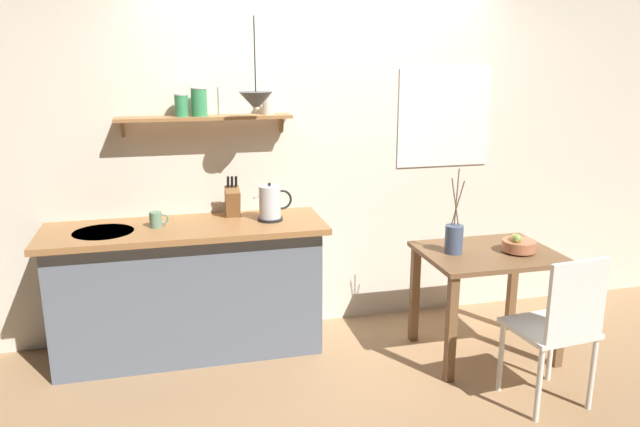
{
  "coord_description": "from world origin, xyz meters",
  "views": [
    {
      "loc": [
        -1.08,
        -3.68,
        2.02
      ],
      "look_at": [
        -0.1,
        0.25,
        0.95
      ],
      "focal_mm": 34.55,
      "sensor_mm": 36.0,
      "label": 1
    }
  ],
  "objects_px": {
    "dining_table": "(487,270)",
    "pendant_lamp": "(256,101)",
    "coffee_mug_by_sink": "(156,219)",
    "twig_vase": "(454,238)",
    "electric_kettle": "(270,203)",
    "knife_block": "(232,201)",
    "fruit_bowl": "(518,245)",
    "dining_chair_near": "(560,323)"
  },
  "relations": [
    {
      "from": "coffee_mug_by_sink",
      "to": "pendant_lamp",
      "type": "height_order",
      "value": "pendant_lamp"
    },
    {
      "from": "dining_chair_near",
      "to": "pendant_lamp",
      "type": "height_order",
      "value": "pendant_lamp"
    },
    {
      "from": "twig_vase",
      "to": "knife_block",
      "type": "height_order",
      "value": "twig_vase"
    },
    {
      "from": "pendant_lamp",
      "to": "coffee_mug_by_sink",
      "type": "bearing_deg",
      "value": 174.17
    },
    {
      "from": "dining_chair_near",
      "to": "dining_table",
      "type": "bearing_deg",
      "value": 95.74
    },
    {
      "from": "knife_block",
      "to": "coffee_mug_by_sink",
      "type": "bearing_deg",
      "value": -164.26
    },
    {
      "from": "fruit_bowl",
      "to": "twig_vase",
      "type": "relative_size",
      "value": 0.39
    },
    {
      "from": "dining_chair_near",
      "to": "coffee_mug_by_sink",
      "type": "xyz_separation_m",
      "value": [
        -2.2,
        1.2,
        0.44
      ]
    },
    {
      "from": "dining_chair_near",
      "to": "knife_block",
      "type": "distance_m",
      "value": 2.21
    },
    {
      "from": "twig_vase",
      "to": "electric_kettle",
      "type": "xyz_separation_m",
      "value": [
        -1.14,
        0.45,
        0.2
      ]
    },
    {
      "from": "dining_chair_near",
      "to": "electric_kettle",
      "type": "bearing_deg",
      "value": 140.66
    },
    {
      "from": "dining_chair_near",
      "to": "twig_vase",
      "type": "bearing_deg",
      "value": 112.94
    },
    {
      "from": "dining_chair_near",
      "to": "fruit_bowl",
      "type": "height_order",
      "value": "dining_chair_near"
    },
    {
      "from": "knife_block",
      "to": "coffee_mug_by_sink",
      "type": "relative_size",
      "value": 2.36
    },
    {
      "from": "dining_table",
      "to": "coffee_mug_by_sink",
      "type": "relative_size",
      "value": 7.14
    },
    {
      "from": "pendant_lamp",
      "to": "twig_vase",
      "type": "bearing_deg",
      "value": -17.87
    },
    {
      "from": "fruit_bowl",
      "to": "coffee_mug_by_sink",
      "type": "relative_size",
      "value": 1.79
    },
    {
      "from": "fruit_bowl",
      "to": "electric_kettle",
      "type": "relative_size",
      "value": 0.84
    },
    {
      "from": "knife_block",
      "to": "coffee_mug_by_sink",
      "type": "distance_m",
      "value": 0.53
    },
    {
      "from": "dining_table",
      "to": "dining_chair_near",
      "type": "relative_size",
      "value": 0.93
    },
    {
      "from": "twig_vase",
      "to": "coffee_mug_by_sink",
      "type": "xyz_separation_m",
      "value": [
        -1.88,
        0.46,
        0.13
      ]
    },
    {
      "from": "electric_kettle",
      "to": "pendant_lamp",
      "type": "distance_m",
      "value": 0.69
    },
    {
      "from": "dining_table",
      "to": "fruit_bowl",
      "type": "bearing_deg",
      "value": -19.84
    },
    {
      "from": "twig_vase",
      "to": "knife_block",
      "type": "distance_m",
      "value": 1.51
    },
    {
      "from": "knife_block",
      "to": "coffee_mug_by_sink",
      "type": "xyz_separation_m",
      "value": [
        -0.51,
        -0.14,
        -0.06
      ]
    },
    {
      "from": "twig_vase",
      "to": "dining_table",
      "type": "bearing_deg",
      "value": -6.74
    },
    {
      "from": "electric_kettle",
      "to": "knife_block",
      "type": "bearing_deg",
      "value": 146.55
    },
    {
      "from": "dining_table",
      "to": "knife_block",
      "type": "relative_size",
      "value": 3.03
    },
    {
      "from": "coffee_mug_by_sink",
      "to": "pendant_lamp",
      "type": "relative_size",
      "value": 0.21
    },
    {
      "from": "twig_vase",
      "to": "pendant_lamp",
      "type": "relative_size",
      "value": 0.98
    },
    {
      "from": "dining_chair_near",
      "to": "twig_vase",
      "type": "xyz_separation_m",
      "value": [
        -0.31,
        0.74,
        0.31
      ]
    },
    {
      "from": "electric_kettle",
      "to": "knife_block",
      "type": "xyz_separation_m",
      "value": [
        -0.24,
        0.16,
        -0.0
      ]
    },
    {
      "from": "coffee_mug_by_sink",
      "to": "pendant_lamp",
      "type": "bearing_deg",
      "value": -5.83
    },
    {
      "from": "dining_table",
      "to": "pendant_lamp",
      "type": "xyz_separation_m",
      "value": [
        -1.46,
        0.42,
        1.11
      ]
    },
    {
      "from": "dining_table",
      "to": "coffee_mug_by_sink",
      "type": "distance_m",
      "value": 2.21
    },
    {
      "from": "dining_chair_near",
      "to": "pendant_lamp",
      "type": "xyz_separation_m",
      "value": [
        -1.54,
        1.13,
        1.19
      ]
    },
    {
      "from": "fruit_bowl",
      "to": "coffee_mug_by_sink",
      "type": "distance_m",
      "value": 2.38
    },
    {
      "from": "knife_block",
      "to": "pendant_lamp",
      "type": "height_order",
      "value": "pendant_lamp"
    },
    {
      "from": "dining_chair_near",
      "to": "pendant_lamp",
      "type": "bearing_deg",
      "value": 143.59
    },
    {
      "from": "dining_chair_near",
      "to": "fruit_bowl",
      "type": "xyz_separation_m",
      "value": [
        0.11,
        0.65,
        0.26
      ]
    },
    {
      "from": "twig_vase",
      "to": "electric_kettle",
      "type": "bearing_deg",
      "value": 158.45
    },
    {
      "from": "knife_block",
      "to": "pendant_lamp",
      "type": "relative_size",
      "value": 0.5
    }
  ]
}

